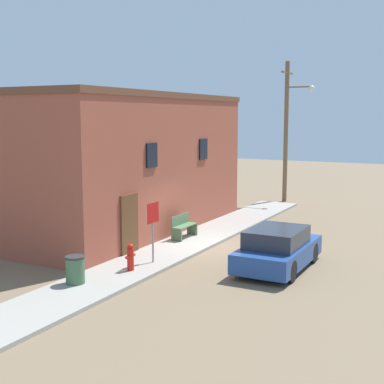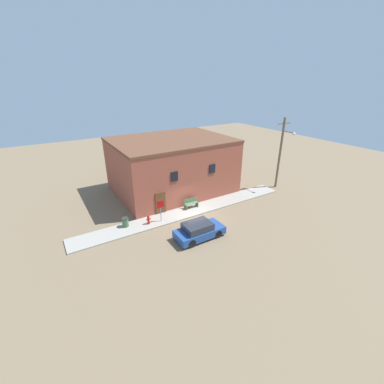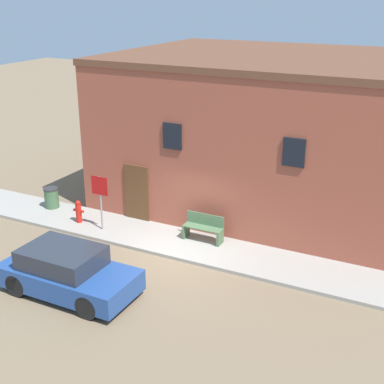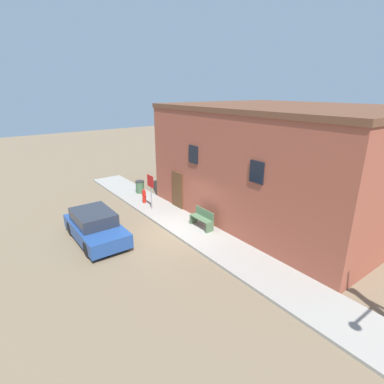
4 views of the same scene
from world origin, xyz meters
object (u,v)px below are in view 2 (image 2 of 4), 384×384
(fire_hydrant, at_px, (148,220))
(utility_pole, at_px, (281,151))
(parked_car, at_px, (199,231))
(stop_sign, at_px, (161,207))
(bench, at_px, (191,203))
(trash_bin, at_px, (125,222))

(fire_hydrant, distance_m, utility_pole, 16.49)
(utility_pole, relative_size, parked_car, 2.00)
(fire_hydrant, bearing_deg, stop_sign, -6.74)
(stop_sign, distance_m, utility_pole, 15.19)
(bench, height_order, utility_pole, utility_pole)
(trash_bin, bearing_deg, bench, 0.40)
(bench, distance_m, parked_car, 5.04)
(stop_sign, height_order, utility_pole, utility_pole)
(bench, xyz_separation_m, trash_bin, (-6.56, -0.05, -0.04))
(utility_pole, bearing_deg, trash_bin, 178.39)
(stop_sign, relative_size, utility_pole, 0.25)
(bench, bearing_deg, trash_bin, -179.60)
(bench, xyz_separation_m, utility_pole, (11.33, -0.55, 3.71))
(stop_sign, bearing_deg, fire_hydrant, 173.26)
(utility_pole, distance_m, parked_car, 14.46)
(stop_sign, distance_m, trash_bin, 3.22)
(trash_bin, bearing_deg, stop_sign, -14.99)
(bench, height_order, parked_car, parked_car)
(parked_car, bearing_deg, stop_sign, 112.17)
(parked_car, bearing_deg, bench, 65.79)
(bench, relative_size, trash_bin, 1.70)
(fire_hydrant, height_order, parked_car, parked_car)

